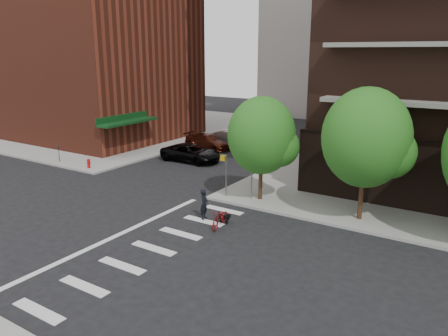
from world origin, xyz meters
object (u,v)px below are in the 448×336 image
object	(u,v)px
fire_hydrant	(89,163)
parked_car_maroon	(208,142)
parked_car_silver	(233,138)
parked_car_black	(191,153)
dog_walker	(204,204)
scooter	(220,218)

from	to	relation	value
fire_hydrant	parked_car_maroon	distance (m)	11.59
parked_car_silver	parked_car_black	bearing A→B (deg)	179.00
parked_car_maroon	parked_car_silver	world-z (taller)	parked_car_silver
parked_car_black	parked_car_maroon	bearing A→B (deg)	17.96
parked_car_silver	dog_walker	xyz separation A→B (m)	(8.58, -16.95, 0.07)
fire_hydrant	parked_car_silver	xyz separation A→B (m)	(4.76, 13.42, 0.22)
fire_hydrant	parked_car_black	world-z (taller)	parked_car_black
parked_car_maroon	dog_walker	size ratio (longest dim) A/B	2.83
fire_hydrant	parked_car_black	size ratio (longest dim) A/B	0.14
parked_car_black	parked_car_silver	bearing A→B (deg)	1.46
scooter	dog_walker	bearing A→B (deg)	151.27
fire_hydrant	dog_walker	world-z (taller)	dog_walker
fire_hydrant	parked_car_maroon	size ratio (longest dim) A/B	0.15
scooter	parked_car_black	bearing A→B (deg)	123.62
parked_car_black	fire_hydrant	bearing A→B (deg)	141.38
parked_car_black	dog_walker	bearing A→B (deg)	-140.39
parked_car_black	parked_car_silver	distance (m)	7.05
parked_car_black	scooter	size ratio (longest dim) A/B	2.76
fire_hydrant	dog_walker	bearing A→B (deg)	-14.83
parked_car_black	dog_walker	world-z (taller)	dog_walker
fire_hydrant	parked_car_black	distance (m)	8.10
parked_car_maroon	scooter	world-z (taller)	parked_car_maroon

